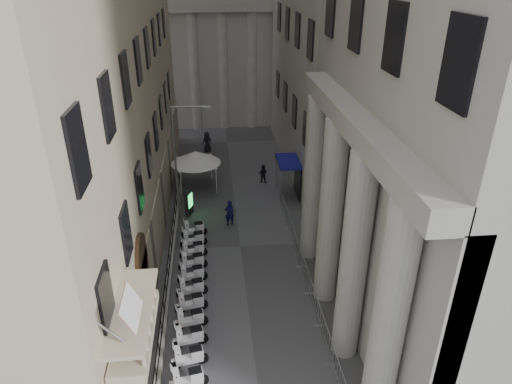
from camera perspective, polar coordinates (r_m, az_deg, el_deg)
iron_fence at (r=28.67m, az=-10.50°, el=-8.49°), size 0.30×28.00×1.40m
blue_awning at (r=35.83m, az=3.90°, el=-0.44°), size 1.60×3.00×3.00m
scooter_4 at (r=22.29m, az=-8.22°, el=-20.69°), size 1.48×0.81×1.50m
scooter_5 at (r=23.14m, az=-8.13°, el=-18.47°), size 1.48×0.81×1.50m
scooter_6 at (r=24.02m, az=-8.05°, el=-16.40°), size 1.48×0.81×1.50m
scooter_7 at (r=24.93m, az=-7.98°, el=-14.49°), size 1.48×0.81×1.50m
scooter_8 at (r=25.86m, az=-7.91°, el=-12.71°), size 1.48×0.81×1.50m
scooter_9 at (r=26.82m, az=-7.85°, el=-11.05°), size 1.48×0.81×1.50m
scooter_10 at (r=27.80m, az=-7.80°, el=-9.51°), size 1.48×0.81×1.50m
scooter_11 at (r=28.80m, az=-7.75°, el=-8.08°), size 1.48×0.81×1.50m
scooter_12 at (r=29.81m, az=-7.70°, el=-6.74°), size 1.48×0.81×1.50m
scooter_13 at (r=30.84m, az=-7.65°, el=-5.49°), size 1.48×0.81×1.50m
barrier_2 at (r=23.23m, az=8.70°, el=-18.28°), size 0.60×2.40×1.10m
barrier_3 at (r=25.00m, az=7.31°, el=-14.29°), size 0.60×2.40×1.10m
barrier_4 at (r=26.88m, az=6.16°, el=-10.83°), size 0.60×2.40×1.10m
barrier_5 at (r=28.86m, az=5.18°, el=-7.83°), size 0.60×2.40×1.10m
barrier_6 at (r=30.91m, az=4.34°, el=-5.23°), size 0.60×2.40×1.10m
barrier_7 at (r=33.03m, az=3.61°, el=-2.95°), size 0.60×2.40×1.10m
security_tent at (r=36.03m, az=-7.26°, el=4.21°), size 3.91×3.91×3.18m
street_lamp at (r=30.93m, az=-9.53°, el=4.65°), size 2.68×0.35×8.20m
info_kiosk at (r=33.04m, az=-8.38°, el=-1.34°), size 0.57×0.91×1.85m
pedestrian_a at (r=31.46m, az=-3.33°, el=-2.60°), size 0.79×0.65×1.87m
pedestrian_b at (r=37.59m, az=0.87°, el=2.30°), size 0.93×0.83×1.56m
pedestrian_c at (r=44.15m, az=-6.13°, el=6.25°), size 1.14×0.97×1.98m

